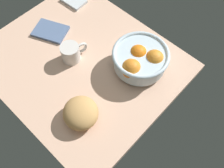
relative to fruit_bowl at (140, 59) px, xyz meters
The scene contains 6 objects.
ground_plane 25.63cm from the fruit_bowl, 145.19° to the right, with size 78.79×67.49×3.00cm, color #DAAD90.
fruit_bowl is the anchor object (origin of this frame).
bread_loaf 31.44cm from the fruit_bowl, 92.33° to the right, with size 13.41×12.80×7.67cm, color tan.
napkin_folded 43.79cm from the fruit_bowl, 162.91° to the right, with size 14.56×10.40×1.31cm, color slate.
napkin_spare 49.21cm from the fruit_bowl, behind, with size 11.45×7.76×1.38cm, color silver.
mug 28.40cm from the fruit_bowl, 146.35° to the right, with size 7.74×11.59×7.67cm.
Camera 1 is at (50.64, -34.77, 85.75)cm, focal length 39.64 mm.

